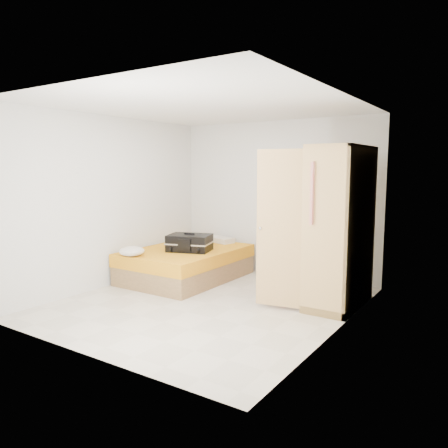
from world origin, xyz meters
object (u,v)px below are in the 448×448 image
Objects in this scene: bed at (186,264)px; person at (286,240)px; wardrobe at (335,231)px; round_cushion at (132,251)px; suitcase at (190,243)px.

bed is 1.94m from person.
person reaches higher than bed.
wardrobe is 0.68m from person.
bed is at bearing 69.95° from round_cushion.
bed is at bearing 86.92° from person.
round_cushion is at bearing 110.45° from person.
suitcase is 2.10× the size of round_cushion.
bed is 0.96× the size of wardrobe.
person is 4.41× the size of round_cushion.
round_cushion is at bearing -139.07° from suitcase.
person is at bearing -170.86° from wardrobe.
wardrobe is at bearing -0.58° from bed.
person is at bearing -4.05° from bed.
person is (-0.66, -0.11, -0.16)m from wardrobe.
person is 2.10× the size of suitcase.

